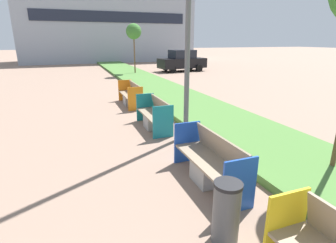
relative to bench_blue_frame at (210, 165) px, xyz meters
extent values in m
cube|color=#4C7A38|center=(2.26, 5.60, -0.28)|extent=(2.80, 120.00, 0.18)
cube|color=#939EAD|center=(3.06, 32.83, 4.42)|extent=(21.13, 7.78, 9.58)
cube|color=#1E2333|center=(3.06, 28.89, 4.90)|extent=(17.75, 0.08, 1.20)
cube|color=yellow|center=(-0.04, -1.98, 0.10)|extent=(0.62, 0.04, 0.94)
cube|color=#9E9B96|center=(-0.04, 0.00, -0.16)|extent=(0.52, 0.60, 0.42)
cube|color=gray|center=(-0.04, 0.00, 0.07)|extent=(0.58, 1.96, 0.05)
cube|color=gray|center=(0.23, 0.00, 0.33)|extent=(0.14, 1.88, 0.48)
cube|color=blue|center=(-0.04, -1.00, 0.10)|extent=(0.62, 0.04, 0.94)
cube|color=blue|center=(-0.04, 1.00, 0.10)|extent=(0.62, 0.04, 0.94)
cube|color=#9E9B96|center=(-0.04, 3.56, -0.16)|extent=(0.52, 0.60, 0.42)
cube|color=gray|center=(-0.04, 3.56, 0.07)|extent=(0.58, 1.82, 0.05)
cube|color=gray|center=(0.23, 3.56, 0.33)|extent=(0.14, 1.75, 0.48)
cube|color=#197A7F|center=(-0.04, 2.63, 0.10)|extent=(0.62, 0.04, 0.94)
cube|color=#197A7F|center=(-0.04, 4.49, 0.10)|extent=(0.62, 0.04, 0.94)
cube|color=#9E9B96|center=(-0.04, 6.91, -0.16)|extent=(0.52, 0.60, 0.42)
cube|color=gray|center=(-0.04, 6.91, 0.07)|extent=(0.58, 2.00, 0.05)
cube|color=gray|center=(0.23, 6.91, 0.33)|extent=(0.14, 1.92, 0.48)
cube|color=orange|center=(-0.04, 5.89, 0.10)|extent=(0.62, 0.04, 0.94)
cube|color=orange|center=(-0.04, 7.93, 0.10)|extent=(0.62, 0.04, 0.94)
cylinder|color=#4C4F51|center=(-0.59, -1.49, 0.06)|extent=(0.37, 0.37, 0.86)
cylinder|color=black|center=(-0.59, -1.49, 0.52)|extent=(0.39, 0.39, 0.05)
cylinder|color=brown|center=(2.59, 16.79, 1.13)|extent=(0.10, 0.10, 3.00)
sphere|color=#38702D|center=(2.59, 16.79, 2.96)|extent=(1.18, 1.18, 1.18)
cube|color=black|center=(7.19, 17.94, 0.35)|extent=(4.36, 2.18, 0.84)
cube|color=black|center=(7.19, 17.94, 1.13)|extent=(2.25, 1.76, 0.72)
cylinder|color=black|center=(8.45, 17.04, -0.07)|extent=(0.60, 0.20, 0.60)
cylinder|color=black|center=(8.45, 18.84, -0.07)|extent=(0.60, 0.20, 0.60)
cylinder|color=black|center=(5.93, 17.04, -0.07)|extent=(0.60, 0.20, 0.60)
cylinder|color=black|center=(5.93, 18.84, -0.07)|extent=(0.60, 0.20, 0.60)
camera|label=1|loc=(-2.39, -4.04, 2.32)|focal=28.00mm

